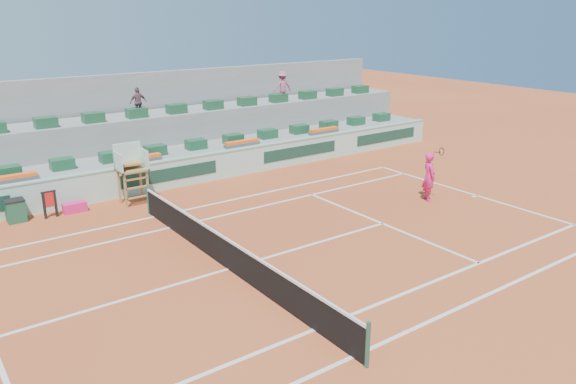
% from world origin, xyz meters
% --- Properties ---
extents(ground, '(90.00, 90.00, 0.00)m').
position_xyz_m(ground, '(0.00, 0.00, 0.00)').
color(ground, '#A1421F').
rests_on(ground, ground).
extents(seating_tier_lower, '(36.00, 4.00, 1.20)m').
position_xyz_m(seating_tier_lower, '(0.00, 10.70, 0.60)').
color(seating_tier_lower, gray).
rests_on(seating_tier_lower, ground).
extents(seating_tier_upper, '(36.00, 2.40, 2.60)m').
position_xyz_m(seating_tier_upper, '(0.00, 12.30, 1.30)').
color(seating_tier_upper, gray).
rests_on(seating_tier_upper, ground).
extents(stadium_back_wall, '(36.00, 0.40, 4.40)m').
position_xyz_m(stadium_back_wall, '(0.00, 13.90, 2.20)').
color(stadium_back_wall, gray).
rests_on(stadium_back_wall, ground).
extents(player_bag, '(0.86, 0.38, 0.38)m').
position_xyz_m(player_bag, '(-2.23, 7.74, 0.19)').
color(player_bag, '#E71E76').
rests_on(player_bag, ground).
extents(spectator_mid, '(0.82, 0.38, 1.37)m').
position_xyz_m(spectator_mid, '(2.16, 11.81, 3.29)').
color(spectator_mid, brown).
rests_on(spectator_mid, seating_tier_upper).
extents(spectator_right, '(1.12, 0.73, 1.64)m').
position_xyz_m(spectator_right, '(10.23, 11.65, 3.42)').
color(spectator_right, '#A35167').
rests_on(spectator_right, seating_tier_upper).
extents(court_lines, '(23.89, 11.09, 0.01)m').
position_xyz_m(court_lines, '(0.00, 0.00, 0.01)').
color(court_lines, silver).
rests_on(court_lines, ground).
extents(tennis_net, '(0.10, 11.97, 1.10)m').
position_xyz_m(tennis_net, '(0.00, 0.00, 0.53)').
color(tennis_net, black).
rests_on(tennis_net, ground).
extents(advertising_hoarding, '(36.00, 0.34, 1.26)m').
position_xyz_m(advertising_hoarding, '(0.02, 8.50, 0.63)').
color(advertising_hoarding, '#A9D5C3').
rests_on(advertising_hoarding, ground).
extents(umpire_chair, '(1.10, 0.90, 2.40)m').
position_xyz_m(umpire_chair, '(0.00, 7.50, 1.54)').
color(umpire_chair, olive).
rests_on(umpire_chair, ground).
extents(seat_row_lower, '(32.90, 0.60, 0.44)m').
position_xyz_m(seat_row_lower, '(0.00, 9.80, 1.42)').
color(seat_row_lower, '#194B2D').
rests_on(seat_row_lower, seating_tier_lower).
extents(seat_row_upper, '(32.90, 0.60, 0.44)m').
position_xyz_m(seat_row_upper, '(0.00, 11.70, 2.82)').
color(seat_row_upper, '#194B2D').
rests_on(seat_row_upper, seating_tier_upper).
extents(flower_planters, '(26.80, 0.36, 0.28)m').
position_xyz_m(flower_planters, '(-1.50, 9.00, 1.33)').
color(flower_planters, '#515151').
rests_on(flower_planters, seating_tier_lower).
extents(drink_cooler_a, '(0.67, 0.58, 0.84)m').
position_xyz_m(drink_cooler_a, '(-4.24, 7.95, 0.42)').
color(drink_cooler_a, '#194C33').
rests_on(drink_cooler_a, ground).
extents(towel_rack, '(0.52, 0.09, 1.03)m').
position_xyz_m(towel_rack, '(-3.11, 7.65, 0.60)').
color(towel_rack, black).
rests_on(towel_rack, ground).
extents(tennis_player, '(0.73, 0.99, 2.28)m').
position_xyz_m(tennis_player, '(9.79, 0.86, 0.99)').
color(tennis_player, '#E71E76').
rests_on(tennis_player, ground).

